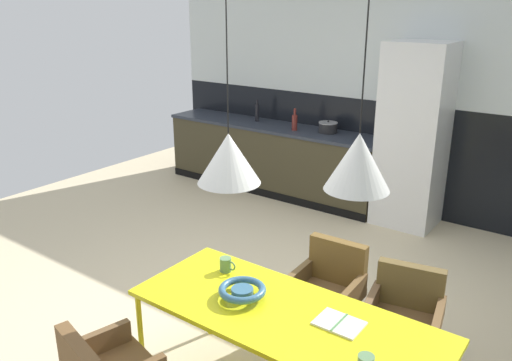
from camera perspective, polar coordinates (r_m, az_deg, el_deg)
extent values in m
plane|color=beige|center=(4.47, -1.28, -14.61)|extent=(8.55, 8.55, 0.00)
cube|color=black|center=(6.65, 14.80, 2.64)|extent=(6.58, 0.12, 1.35)
cube|color=silver|center=(6.42, 15.83, 14.24)|extent=(6.58, 0.12, 1.35)
cube|color=#3C3623|center=(7.11, 1.73, 2.37)|extent=(3.13, 0.60, 0.88)
cube|color=#2B303C|center=(6.99, 1.77, 5.98)|extent=(3.16, 0.63, 0.04)
cube|color=black|center=(7.00, 0.28, -1.26)|extent=(3.13, 0.01, 0.10)
cube|color=silver|center=(6.11, 16.93, 4.65)|extent=(0.69, 0.60, 2.09)
cube|color=yellow|center=(3.19, 3.26, -14.62)|extent=(1.92, 0.77, 0.03)
cylinder|color=yellow|center=(4.09, -5.20, -12.43)|extent=(0.04, 0.04, 0.69)
cylinder|color=yellow|center=(3.69, -12.56, -16.71)|extent=(0.04, 0.04, 0.69)
cube|color=brown|center=(3.99, 7.61, -12.52)|extent=(0.50, 0.48, 0.06)
cube|color=brown|center=(4.05, 9.01, -8.78)|extent=(0.46, 0.10, 0.35)
cube|color=brown|center=(3.87, 10.66, -12.11)|extent=(0.07, 0.42, 0.14)
cube|color=brown|center=(4.03, 4.82, -10.47)|extent=(0.07, 0.42, 0.14)
cylinder|color=black|center=(3.90, 8.92, -17.25)|extent=(0.02, 0.02, 0.37)
cylinder|color=black|center=(4.04, 3.60, -15.55)|extent=(0.02, 0.02, 0.37)
cylinder|color=black|center=(4.19, 11.20, -14.56)|extent=(0.02, 0.02, 0.37)
cylinder|color=black|center=(4.32, 6.20, -13.11)|extent=(0.02, 0.02, 0.37)
cylinder|color=black|center=(4.14, 9.96, -17.86)|extent=(0.03, 0.41, 0.02)
cylinder|color=black|center=(4.28, 4.88, -16.26)|extent=(0.03, 0.41, 0.02)
cube|color=brown|center=(3.43, -16.99, -16.67)|extent=(0.15, 0.41, 0.14)
cube|color=brown|center=(3.74, 15.84, -15.00)|extent=(0.56, 0.54, 0.06)
cube|color=brown|center=(3.81, 16.65, -11.05)|extent=(0.46, 0.16, 0.32)
cube|color=brown|center=(3.67, 19.46, -14.27)|extent=(0.13, 0.42, 0.14)
cube|color=brown|center=(3.72, 12.57, -13.11)|extent=(0.13, 0.42, 0.14)
cylinder|color=black|center=(3.75, 11.79, -18.88)|extent=(0.02, 0.02, 0.40)
cylinder|color=black|center=(4.01, 18.98, -16.75)|extent=(0.02, 0.02, 0.40)
cylinder|color=black|center=(4.05, 13.17, -15.77)|extent=(0.02, 0.02, 0.40)
cylinder|color=#33607F|center=(3.31, -1.53, -12.31)|extent=(0.14, 0.14, 0.07)
torus|color=#336082|center=(3.30, -1.53, -11.96)|extent=(0.30, 0.30, 0.05)
cube|color=white|center=(3.14, 8.06, -14.92)|extent=(0.13, 0.20, 0.01)
cube|color=white|center=(3.10, 10.31, -15.65)|extent=(0.13, 0.20, 0.01)
cube|color=#4C7F4C|center=(3.12, 9.18, -15.16)|extent=(0.01, 0.20, 0.00)
cylinder|color=#5B8456|center=(3.60, -3.38, -9.23)|extent=(0.08, 0.08, 0.10)
torus|color=#5B8456|center=(3.57, -2.71, -9.40)|extent=(0.07, 0.01, 0.07)
cylinder|color=black|center=(6.61, 7.94, 5.77)|extent=(0.23, 0.23, 0.12)
cylinder|color=gray|center=(6.60, 7.97, 6.33)|extent=(0.24, 0.24, 0.01)
sphere|color=black|center=(6.59, 7.98, 6.49)|extent=(0.02, 0.02, 0.02)
cylinder|color=black|center=(7.20, 0.12, 7.51)|extent=(0.06, 0.06, 0.24)
cylinder|color=black|center=(7.17, 0.12, 8.67)|extent=(0.03, 0.03, 0.06)
cylinder|color=maroon|center=(6.69, 4.28, 6.38)|extent=(0.07, 0.07, 0.20)
cylinder|color=maroon|center=(6.66, 4.30, 7.56)|extent=(0.03, 0.03, 0.09)
cylinder|color=black|center=(2.87, -3.23, 13.64)|extent=(0.01, 0.01, 0.86)
cone|color=silver|center=(2.98, -3.02, 2.46)|extent=(0.37, 0.37, 0.30)
cylinder|color=black|center=(2.52, 11.98, 13.64)|extent=(0.01, 0.01, 0.77)
cone|color=silver|center=(2.62, 11.19, 2.04)|extent=(0.33, 0.33, 0.29)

